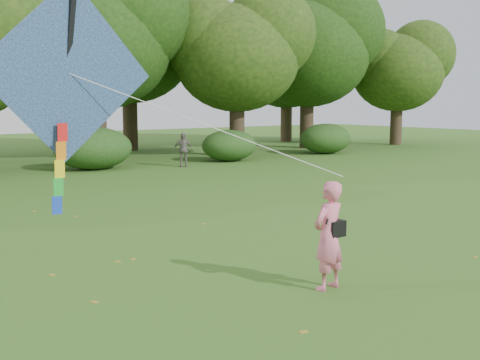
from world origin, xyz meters
TOP-DOWN VIEW (x-y plane):
  - ground at (0.00, 0.00)m, footprint 100.00×100.00m
  - man_kite_flyer at (-0.74, -0.52)m, footprint 0.70×0.52m
  - bystander_right at (6.77, 16.54)m, footprint 1.00×0.76m
  - crossbody_bag at (-0.63, -0.55)m, footprint 0.43×0.20m
  - flying_kite at (-4.31, 1.11)m, footprint 5.13×2.01m
  - tree_line at (1.67, 22.88)m, footprint 54.70×15.30m
  - shrub_band at (-0.72, 17.60)m, footprint 39.15×3.22m
  - fallen_leaves at (-2.11, 4.00)m, footprint 7.86×12.22m

SIDE VIEW (x-z plane):
  - ground at x=0.00m, z-range 0.00..0.00m
  - fallen_leaves at x=-2.11m, z-range 0.00..0.01m
  - bystander_right at x=6.77m, z-range 0.00..1.57m
  - shrub_band at x=-0.72m, z-range -0.08..1.79m
  - man_kite_flyer at x=-0.74m, z-range 0.00..1.76m
  - crossbody_bag at x=-0.63m, z-range 0.64..1.35m
  - flying_kite at x=-4.31m, z-range 1.72..5.01m
  - tree_line at x=1.67m, z-range 0.86..10.35m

